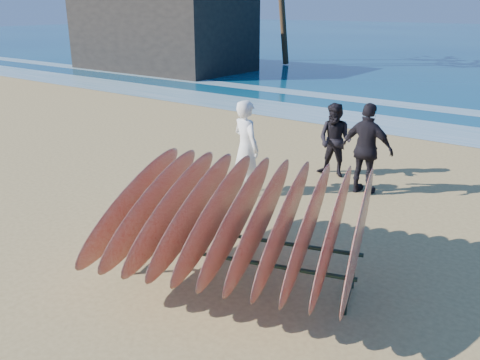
{
  "coord_description": "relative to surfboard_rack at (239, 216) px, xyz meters",
  "views": [
    {
      "loc": [
        4.53,
        -5.25,
        3.58
      ],
      "look_at": [
        0.0,
        0.8,
        0.95
      ],
      "focal_mm": 38.0,
      "sensor_mm": 36.0,
      "label": 1
    }
  ],
  "objects": [
    {
      "name": "ground",
      "position": [
        -0.86,
        0.38,
        -0.97
      ],
      "size": [
        120.0,
        120.0,
        0.0
      ],
      "primitive_type": "plane",
      "color": "tan",
      "rests_on": "ground"
    },
    {
      "name": "foam_near",
      "position": [
        -0.86,
        10.38,
        -0.96
      ],
      "size": [
        160.0,
        160.0,
        0.0
      ],
      "primitive_type": "plane",
      "color": "white",
      "rests_on": "ground"
    },
    {
      "name": "foam_far",
      "position": [
        -0.86,
        13.88,
        -0.96
      ],
      "size": [
        160.0,
        160.0,
        0.0
      ],
      "primitive_type": "plane",
      "color": "white",
      "rests_on": "ground"
    },
    {
      "name": "surfboard_rack",
      "position": [
        0.0,
        0.0,
        0.0
      ],
      "size": [
        3.92,
        3.77,
        1.61
      ],
      "rotation": [
        0.0,
        0.0,
        0.31
      ],
      "color": "#1B2C22",
      "rests_on": "ground"
    },
    {
      "name": "person_white",
      "position": [
        -1.94,
        2.81,
        -0.03
      ],
      "size": [
        0.79,
        0.65,
        1.87
      ],
      "primitive_type": "imported",
      "rotation": [
        0.0,
        0.0,
        2.8
      ],
      "color": "white",
      "rests_on": "ground"
    },
    {
      "name": "person_dark_a",
      "position": [
        -1.04,
        4.84,
        -0.17
      ],
      "size": [
        0.79,
        0.63,
        1.6
      ],
      "primitive_type": "imported",
      "rotation": [
        0.0,
        0.0,
        0.03
      ],
      "color": "black",
      "rests_on": "ground"
    },
    {
      "name": "person_dark_b",
      "position": [
        -0.05,
        4.22,
        -0.06
      ],
      "size": [
        1.07,
        0.48,
        1.81
      ],
      "primitive_type": "imported",
      "rotation": [
        0.0,
        0.0,
        3.11
      ],
      "color": "black",
      "rests_on": "ground"
    },
    {
      "name": "building",
      "position": [
        -17.79,
        16.39,
        1.2
      ],
      "size": [
        9.76,
        5.42,
        4.34
      ],
      "primitive_type": "cube",
      "color": "#2D2823",
      "rests_on": "ground"
    }
  ]
}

